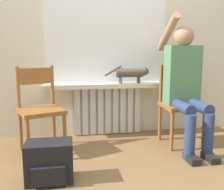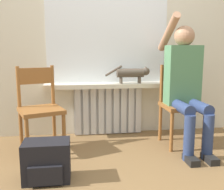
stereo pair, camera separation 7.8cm
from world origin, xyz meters
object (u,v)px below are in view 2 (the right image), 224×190
object	(u,v)px
chair_right	(181,104)
person	(186,81)
chair_left	(40,108)
cat	(133,73)
backpack	(47,161)

from	to	relation	value
chair_right	person	distance (m)	0.27
chair_left	chair_right	distance (m)	1.46
chair_left	cat	distance (m)	1.10
cat	backpack	distance (m)	1.45
chair_left	person	xyz separation A→B (m)	(1.46, -0.10, 0.25)
chair_left	person	bearing A→B (deg)	-24.16
chair_left	cat	size ratio (longest dim) A/B	1.63
cat	backpack	xyz separation A→B (m)	(-0.88, -0.98, -0.59)
chair_left	person	size ratio (longest dim) A/B	0.62
chair_right	person	world-z (taller)	person
cat	backpack	size ratio (longest dim) A/B	1.46
chair_left	backpack	xyz separation A→B (m)	(0.12, -0.64, -0.29)
person	chair_right	bearing A→B (deg)	90.70
backpack	chair_left	bearing A→B (deg)	100.88
chair_right	backpack	distance (m)	1.51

